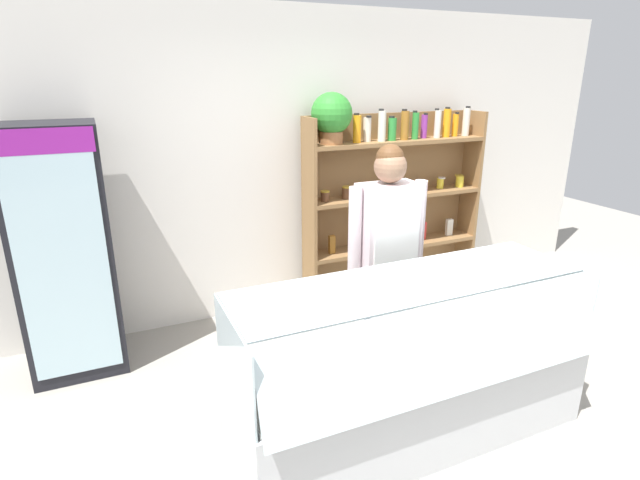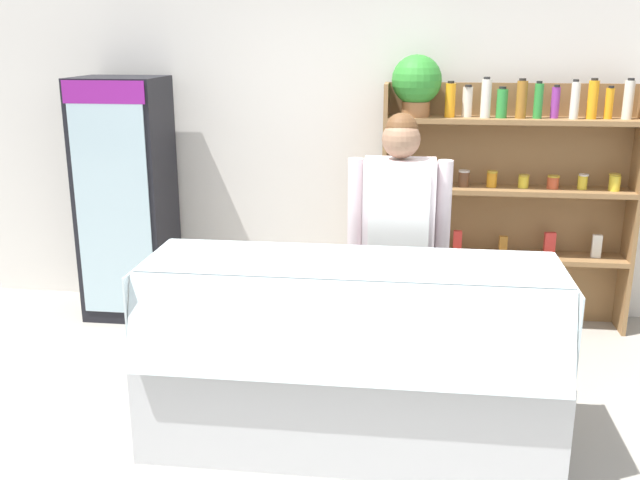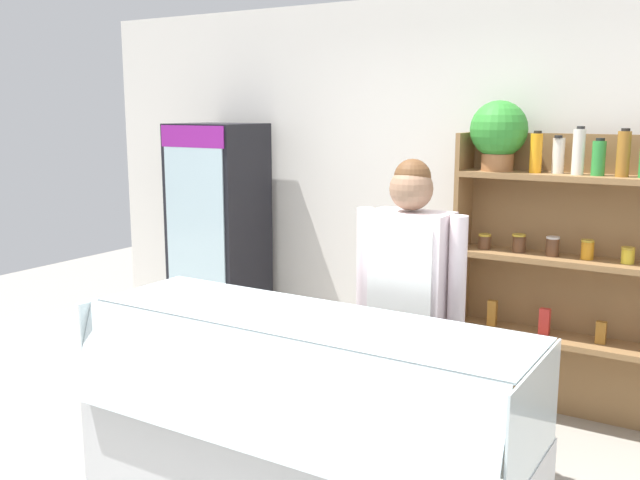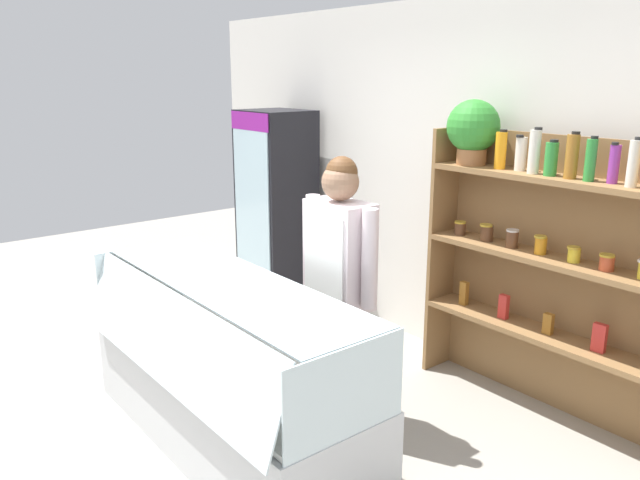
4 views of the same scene
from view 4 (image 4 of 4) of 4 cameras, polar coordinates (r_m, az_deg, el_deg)
name	(u,v)px [view 4 (image 4 of 4)]	position (r m, az deg, el deg)	size (l,w,h in m)	color
ground_plane	(226,463)	(3.83, -8.61, -19.55)	(12.00, 12.00, 0.00)	gray
back_wall	(482,188)	(4.72, 14.59, 4.66)	(6.80, 0.10, 2.70)	white
drinks_fridge	(276,208)	(5.97, -4.04, 2.96)	(0.64, 0.56, 1.83)	black
shelving_unit	(540,233)	(4.17, 19.46, 0.59)	(1.81, 0.35, 2.00)	olive
deli_display_case	(227,394)	(3.86, -8.54, -13.75)	(2.15, 0.81, 1.01)	silver
shop_clerk	(339,270)	(3.77, 1.74, -2.80)	(0.61, 0.25, 1.70)	#383D51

